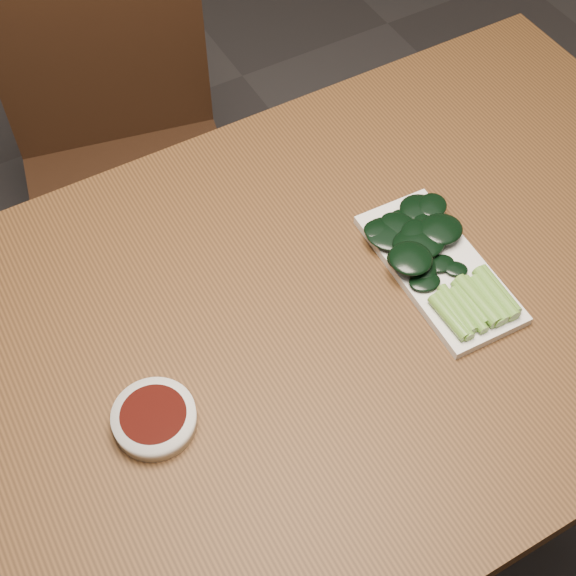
{
  "coord_description": "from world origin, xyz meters",
  "views": [
    {
      "loc": [
        -0.33,
        -0.52,
        1.67
      ],
      "look_at": [
        -0.0,
        0.05,
        0.76
      ],
      "focal_mm": 50.0,
      "sensor_mm": 36.0,
      "label": 1
    }
  ],
  "objects": [
    {
      "name": "chair_far",
      "position": [
        -0.03,
        0.68,
        0.49
      ],
      "size": [
        0.5,
        0.5,
        0.89
      ],
      "rotation": [
        0.0,
        0.0,
        -0.21
      ],
      "color": "black",
      "rests_on": "ground"
    },
    {
      "name": "sauce_bowl",
      "position": [
        -0.25,
        -0.04,
        0.76
      ],
      "size": [
        0.11,
        0.11,
        0.03
      ],
      "color": "silver",
      "rests_on": "table"
    },
    {
      "name": "gai_lan",
      "position": [
        0.2,
        -0.01,
        0.78
      ],
      "size": [
        0.16,
        0.26,
        0.03
      ],
      "color": "#5E8E31",
      "rests_on": "serving_plate"
    },
    {
      "name": "ground",
      "position": [
        0.0,
        0.0,
        0.0
      ],
      "size": [
        6.0,
        6.0,
        0.0
      ],
      "primitive_type": "plane",
      "color": "#2E2C2C",
      "rests_on": "ground"
    },
    {
      "name": "serving_plate",
      "position": [
        0.2,
        -0.02,
        0.76
      ],
      "size": [
        0.13,
        0.28,
        0.01
      ],
      "rotation": [
        0.0,
        0.0,
        -0.04
      ],
      "color": "silver",
      "rests_on": "table"
    },
    {
      "name": "table",
      "position": [
        0.0,
        0.0,
        0.68
      ],
      "size": [
        1.4,
        0.8,
        0.75
      ],
      "color": "#4A2D15",
      "rests_on": "ground"
    }
  ]
}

